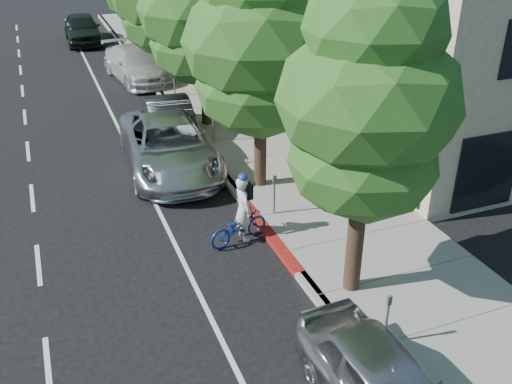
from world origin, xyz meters
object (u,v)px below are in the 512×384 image
dark_sedan (170,122)px  cyclist (243,209)px  silver_suv (169,145)px  white_pickup (136,64)px  street_tree_0 (368,104)px  street_tree_1 (261,45)px  pedestrian (314,141)px  bicycle (239,227)px  dark_suv_far (82,28)px  street_tree_2 (202,11)px

dark_sedan → cyclist: bearing=-84.4°
silver_suv → white_pickup: (1.01, 11.23, -0.05)m
street_tree_0 → silver_suv: bearing=105.7°
street_tree_1 → cyclist: street_tree_1 is taller
dark_sedan → white_pickup: size_ratio=0.85×
silver_suv → dark_sedan: (0.64, 2.46, -0.08)m
street_tree_1 → dark_sedan: street_tree_1 is taller
pedestrian → street_tree_0: bearing=66.8°
bicycle → pedestrian: size_ratio=1.18×
cyclist → silver_suv: cyclist is taller
cyclist → silver_suv: size_ratio=0.30×
street_tree_1 → pedestrian: street_tree_1 is taller
street_tree_0 → dark_sedan: 11.84m
street_tree_0 → dark_suv_far: 29.83m
street_tree_1 → bicycle: bearing=-121.9°
street_tree_2 → silver_suv: bearing=-124.8°
street_tree_1 → dark_sedan: (-1.76, 5.00, -3.92)m
cyclist → dark_suv_far: bearing=-0.5°
street_tree_0 → silver_suv: 9.70m
pedestrian → cyclist: bearing=38.6°
silver_suv → dark_suv_far: size_ratio=1.19×
cyclist → dark_suv_far: (-1.45, 26.16, -0.04)m
cyclist → bicycle: cyclist is taller
street_tree_1 → street_tree_2: bearing=90.0°
street_tree_0 → dark_sedan: street_tree_0 is taller
street_tree_1 → bicycle: 5.43m
street_tree_2 → pedestrian: (2.42, -5.05, -3.77)m
street_tree_0 → cyclist: (-1.60, 3.26, -3.86)m
street_tree_1 → white_pickup: 14.38m
street_tree_2 → dark_sedan: 4.39m
dark_sedan → dark_suv_far: 18.47m
street_tree_1 → bicycle: size_ratio=4.17×
white_pickup → street_tree_0: bearing=-93.6°
street_tree_1 → pedestrian: size_ratio=4.90×
street_tree_1 → dark_suv_far: street_tree_1 is taller
dark_suv_far → pedestrian: dark_suv_far is taller
street_tree_0 → dark_sedan: size_ratio=1.55×
street_tree_0 → bicycle: (-1.79, 3.13, -4.33)m
street_tree_1 → street_tree_2: size_ratio=0.99×
silver_suv → dark_suv_far: (-0.64, 20.88, 0.03)m
street_tree_2 → dark_suv_far: 18.09m
dark_sedan → white_pickup: 8.78m
bicycle → dark_sedan: dark_sedan is taller
cyclist → dark_sedan: (-0.16, 7.74, -0.15)m
street_tree_0 → cyclist: bearing=116.1°
street_tree_2 → silver_suv: size_ratio=1.21×
pedestrian → bicycle: bearing=38.3°
street_tree_2 → cyclist: (-1.60, -8.74, -3.75)m
bicycle → white_pickup: 16.65m
street_tree_2 → street_tree_1: bearing=-90.0°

